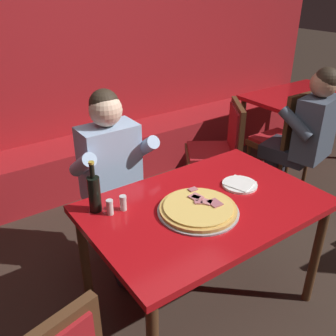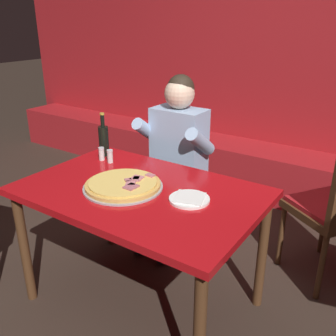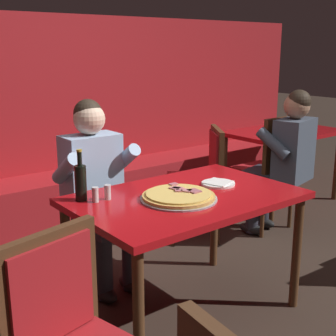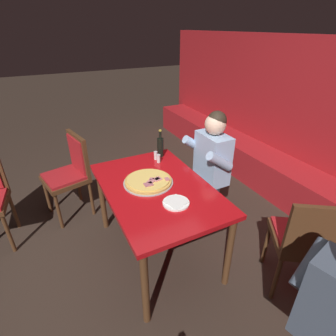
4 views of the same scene
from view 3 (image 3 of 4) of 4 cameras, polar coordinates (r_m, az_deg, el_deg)
ground_plane at (r=3.06m, az=2.02°, el=-17.10°), size 24.00×24.00×0.00m
booth_wall_panel at (r=4.54m, az=-15.96°, el=5.71°), size 6.80×0.16×1.90m
booth_bench at (r=4.41m, az=-13.71°, el=-4.01°), size 6.46×0.48×0.46m
main_dining_table at (r=2.76m, az=2.15°, el=-4.96°), size 1.31×0.86×0.77m
pizza at (r=2.65m, az=1.32°, el=-3.46°), size 0.44×0.44×0.05m
plate_white_paper at (r=2.94m, az=6.14°, el=-1.87°), size 0.21×0.21×0.02m
beer_bottle at (r=2.65m, az=-10.60°, el=-1.62°), size 0.07×0.07×0.29m
shaker_parmesan at (r=2.63m, az=-8.86°, el=-3.31°), size 0.04×0.04×0.09m
shaker_black_pepper at (r=2.66m, az=-7.37°, el=-3.03°), size 0.04×0.04×0.09m
diner_seated_blue_shirt at (r=3.15m, az=-8.51°, el=-2.19°), size 0.53×0.53×1.27m
dining_chair_far_right at (r=3.97m, az=4.14°, el=-0.67°), size 0.61×0.61×0.95m
dining_chair_near_left at (r=4.20m, az=12.29°, el=0.48°), size 0.44×0.44×1.03m
diner_standing_companion at (r=4.03m, az=13.94°, el=1.25°), size 0.58×0.59×1.27m
background_dining_table at (r=5.00m, az=13.85°, el=3.35°), size 1.17×0.76×0.77m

